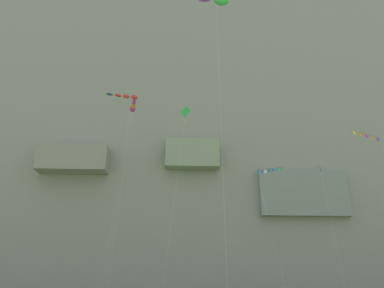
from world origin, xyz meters
TOP-DOWN VIEW (x-y plane):
  - cliff_face at (0.01, 70.15)m, footprint 180.00×35.10m
  - kite_delta_mid_center at (16.03, 35.32)m, footprint 1.14×2.07m
  - kite_banner_mid_right at (8.89, 34.63)m, footprint 2.85×4.38m
  - kite_diamond_low_left at (-1.87, 35.39)m, footprint 3.48×5.29m
  - kite_windsock_far_left at (-10.35, 39.33)m, footprint 4.63×2.08m
  - kite_banner_high_right at (23.29, 35.99)m, footprint 5.60×4.14m
  - kite_windsock_low_right at (-8.91, 36.11)m, footprint 2.05×5.02m

SIDE VIEW (x-z plane):
  - kite_banner_mid_right at x=8.89m, z-range 6.87..24.25m
  - kite_delta_mid_center at x=16.03m, z-range 7.53..25.30m
  - kite_banner_high_right at x=23.29m, z-range 10.07..33.07m
  - kite_diamond_low_left at x=-1.87m, z-range 10.79..37.26m
  - kite_windsock_low_right at x=-8.91m, z-range 12.99..40.17m
  - kite_windsock_far_left at x=-10.35m, z-range 14.62..44.96m
  - cliff_face at x=0.01m, z-range -0.03..79.41m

